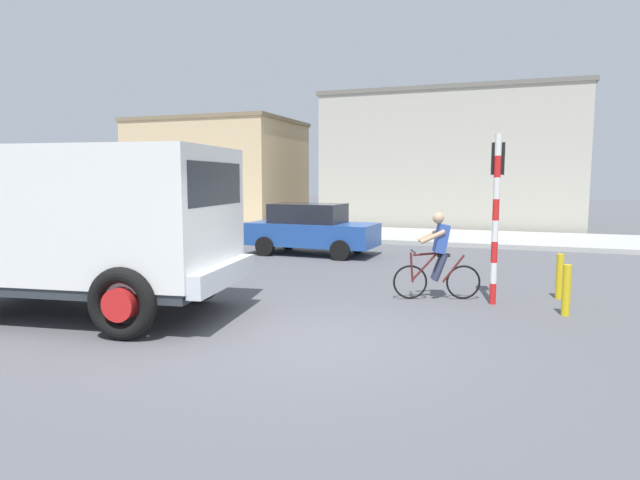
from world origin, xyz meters
name	(u,v)px	position (x,y,z in m)	size (l,w,h in m)	color
ground_plane	(316,342)	(0.00, 0.00, 0.00)	(120.00, 120.00, 0.00)	#56565B
sidewalk_far	(439,237)	(0.00, 14.31, 0.08)	(80.00, 5.00, 0.16)	#ADADA8
truck_foreground	(79,220)	(-4.46, 0.17, 1.67)	(5.70, 3.36, 2.90)	white
cyclist	(438,256)	(1.30, 3.44, 0.86)	(1.65, 0.69, 1.72)	black
traffic_light_pole	(497,195)	(2.36, 3.44, 2.07)	(0.24, 0.43, 3.20)	red
car_red_near	(311,229)	(-3.26, 8.49, 0.82)	(4.07, 2.02, 1.60)	#234C9E
car_white_mid	(128,233)	(-7.77, 5.42, 0.82)	(4.12, 2.11, 1.60)	white
bollard_near	(566,290)	(3.58, 2.88, 0.45)	(0.14, 0.14, 0.90)	gold
bollard_far	(560,276)	(3.58, 4.28, 0.45)	(0.14, 0.14, 0.90)	gold
building_corner_left	(219,171)	(-13.33, 20.19, 2.83)	(8.77, 6.71, 5.66)	#D1B284
building_mid_block	(451,161)	(-0.24, 20.34, 3.24)	(12.00, 6.57, 6.47)	#B2AD9E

